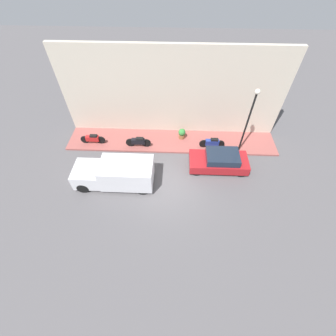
{
  "coord_description": "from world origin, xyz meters",
  "views": [
    {
      "loc": [
        -8.54,
        -0.26,
        11.58
      ],
      "look_at": [
        1.06,
        0.13,
        0.6
      ],
      "focal_mm": 24.0,
      "sensor_mm": 36.0,
      "label": 1
    }
  ],
  "objects_px": {
    "streetlamp": "(250,115)",
    "potted_plant": "(182,133)",
    "delivery_van": "(115,173)",
    "motorcycle_black": "(138,142)",
    "motorcycle_blue": "(212,143)",
    "parked_car": "(219,161)",
    "motorcycle_red": "(93,139)"
  },
  "relations": [
    {
      "from": "streetlamp",
      "to": "delivery_van",
      "type": "bearing_deg",
      "value": 111.16
    },
    {
      "from": "parked_car",
      "to": "streetlamp",
      "type": "bearing_deg",
      "value": -45.53
    },
    {
      "from": "motorcycle_black",
      "to": "motorcycle_blue",
      "type": "distance_m",
      "value": 5.36
    },
    {
      "from": "motorcycle_red",
      "to": "motorcycle_black",
      "type": "bearing_deg",
      "value": -93.5
    },
    {
      "from": "motorcycle_red",
      "to": "motorcycle_blue",
      "type": "height_order",
      "value": "motorcycle_blue"
    },
    {
      "from": "delivery_van",
      "to": "motorcycle_black",
      "type": "height_order",
      "value": "delivery_van"
    },
    {
      "from": "streetlamp",
      "to": "potted_plant",
      "type": "relative_size",
      "value": 5.95
    },
    {
      "from": "parked_car",
      "to": "potted_plant",
      "type": "relative_size",
      "value": 4.79
    },
    {
      "from": "parked_car",
      "to": "potted_plant",
      "type": "bearing_deg",
      "value": 41.65
    },
    {
      "from": "parked_car",
      "to": "motorcycle_black",
      "type": "height_order",
      "value": "parked_car"
    },
    {
      "from": "streetlamp",
      "to": "motorcycle_black",
      "type": "bearing_deg",
      "value": 89.17
    },
    {
      "from": "delivery_van",
      "to": "potted_plant",
      "type": "xyz_separation_m",
      "value": [
        4.39,
        -4.15,
        -0.35
      ]
    },
    {
      "from": "parked_car",
      "to": "motorcycle_blue",
      "type": "xyz_separation_m",
      "value": [
        1.84,
        0.3,
        -0.05
      ]
    },
    {
      "from": "potted_plant",
      "to": "motorcycle_red",
      "type": "bearing_deg",
      "value": 97.5
    },
    {
      "from": "parked_car",
      "to": "delivery_van",
      "type": "height_order",
      "value": "delivery_van"
    },
    {
      "from": "potted_plant",
      "to": "delivery_van",
      "type": "bearing_deg",
      "value": 136.62
    },
    {
      "from": "motorcycle_blue",
      "to": "streetlamp",
      "type": "height_order",
      "value": "streetlamp"
    },
    {
      "from": "delivery_van",
      "to": "motorcycle_red",
      "type": "relative_size",
      "value": 2.71
    },
    {
      "from": "delivery_van",
      "to": "potted_plant",
      "type": "height_order",
      "value": "delivery_van"
    },
    {
      "from": "streetlamp",
      "to": "potted_plant",
      "type": "height_order",
      "value": "streetlamp"
    },
    {
      "from": "motorcycle_blue",
      "to": "potted_plant",
      "type": "relative_size",
      "value": 2.25
    },
    {
      "from": "delivery_van",
      "to": "motorcycle_blue",
      "type": "height_order",
      "value": "delivery_van"
    },
    {
      "from": "motorcycle_red",
      "to": "motorcycle_blue",
      "type": "relative_size",
      "value": 0.99
    },
    {
      "from": "streetlamp",
      "to": "motorcycle_blue",
      "type": "bearing_deg",
      "value": 83.6
    },
    {
      "from": "motorcycle_blue",
      "to": "streetlamp",
      "type": "xyz_separation_m",
      "value": [
        -0.22,
        -1.95,
        2.62
      ]
    },
    {
      "from": "motorcycle_black",
      "to": "motorcycle_blue",
      "type": "relative_size",
      "value": 1.0
    },
    {
      "from": "delivery_van",
      "to": "motorcycle_black",
      "type": "bearing_deg",
      "value": -16.51
    },
    {
      "from": "motorcycle_red",
      "to": "potted_plant",
      "type": "relative_size",
      "value": 2.24
    },
    {
      "from": "motorcycle_blue",
      "to": "potted_plant",
      "type": "xyz_separation_m",
      "value": [
        0.96,
        2.2,
        -0.02
      ]
    },
    {
      "from": "motorcycle_red",
      "to": "streetlamp",
      "type": "bearing_deg",
      "value": -91.68
    },
    {
      "from": "delivery_van",
      "to": "motorcycle_red",
      "type": "height_order",
      "value": "delivery_van"
    },
    {
      "from": "motorcycle_black",
      "to": "streetlamp",
      "type": "height_order",
      "value": "streetlamp"
    }
  ]
}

